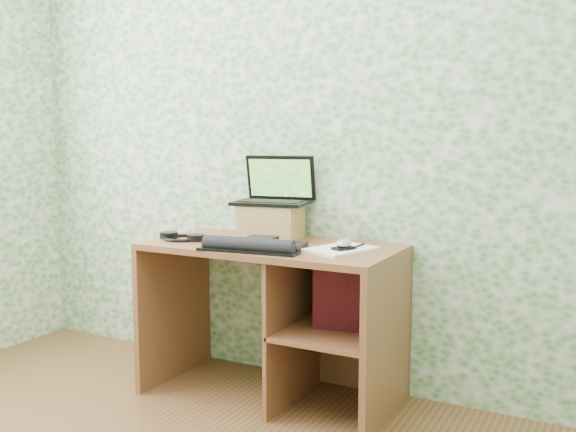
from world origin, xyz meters
The scene contains 10 objects.
wall_back centered at (0.00, 1.75, 1.30)m, with size 3.50×3.50×0.00m, color silver.
desk centered at (0.08, 1.47, 0.48)m, with size 1.20×0.60×0.75m.
riser centered at (-0.08, 1.58, 0.84)m, with size 0.28×0.24×0.17m, color #A5724A.
laptop centered at (-0.08, 1.62, 0.98)m, with size 0.39×0.31×0.24m.
keyboard centered at (0.01, 1.27, 0.77)m, with size 0.48×0.28×0.07m.
headphones centered at (-0.45, 1.35, 0.76)m, with size 0.26×0.19×0.03m.
notepad centered at (0.36, 1.42, 0.76)m, with size 0.21×0.30×0.01m, color white.
mouse centered at (0.39, 1.40, 0.78)m, with size 0.07×0.10×0.04m, color silver.
pen centered at (0.42, 1.48, 0.77)m, with size 0.01×0.01×0.15m, color black.
red_box centered at (0.38, 1.44, 0.55)m, with size 0.27×0.09×0.33m, color maroon.
Camera 1 is at (1.47, -1.17, 1.26)m, focal length 40.00 mm.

